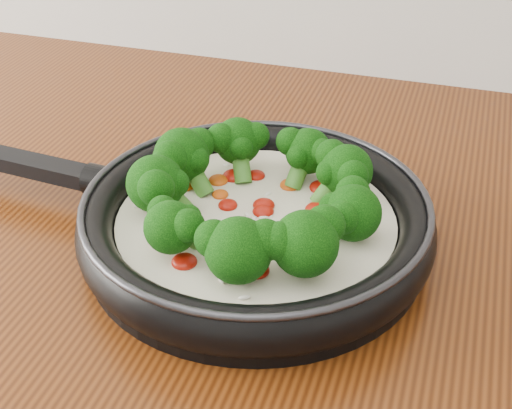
% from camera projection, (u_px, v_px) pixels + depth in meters
% --- Properties ---
extents(skillet, '(0.54, 0.36, 0.10)m').
position_uv_depth(skillet, '(252.00, 216.00, 0.67)').
color(skillet, black).
rests_on(skillet, counter).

